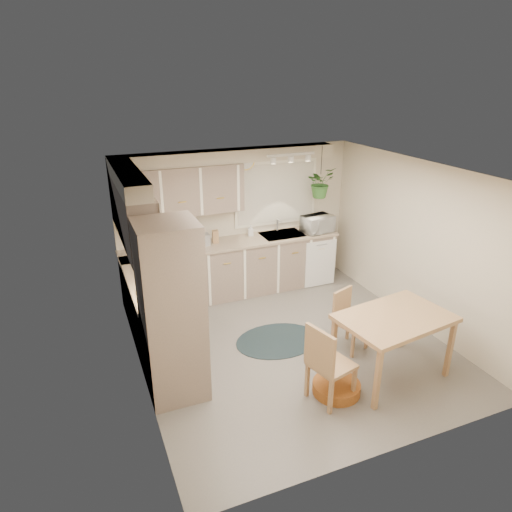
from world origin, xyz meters
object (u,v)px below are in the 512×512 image
(dining_table, at_px, (392,346))
(chair_back, at_px, (352,321))
(braided_rug, at_px, (278,340))
(pet_bed, at_px, (336,388))
(microwave, at_px, (317,222))
(chair_left, at_px, (332,362))

(dining_table, xyz_separation_m, chair_back, (-0.12, 0.69, 0.00))
(braided_rug, bearing_deg, dining_table, -51.65)
(braided_rug, bearing_deg, pet_bed, -82.15)
(microwave, bearing_deg, pet_bed, -124.04)
(dining_table, xyz_separation_m, pet_bed, (-0.79, -0.05, -0.35))
(chair_left, xyz_separation_m, braided_rug, (-0.05, 1.32, -0.48))
(chair_back, distance_m, pet_bed, 1.06)
(chair_left, height_order, braided_rug, chair_left)
(chair_back, distance_m, microwave, 2.27)
(dining_table, relative_size, braided_rug, 1.10)
(chair_left, distance_m, pet_bed, 0.44)
(dining_table, xyz_separation_m, microwave, (0.49, 2.76, 0.70))
(chair_left, height_order, chair_back, chair_left)
(chair_left, xyz_separation_m, microwave, (1.40, 2.87, 0.63))
(pet_bed, height_order, microwave, microwave)
(dining_table, xyz_separation_m, chair_left, (-0.91, -0.11, 0.07))
(dining_table, distance_m, microwave, 2.89)
(chair_left, bearing_deg, microwave, 139.23)
(chair_back, height_order, pet_bed, chair_back)
(chair_left, relative_size, pet_bed, 1.73)
(dining_table, bearing_deg, pet_bed, -176.07)
(dining_table, distance_m, pet_bed, 0.86)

